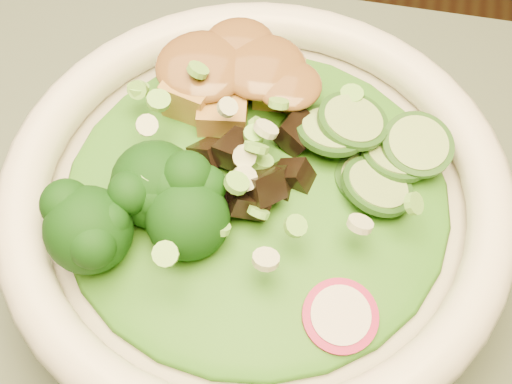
# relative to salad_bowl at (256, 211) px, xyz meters

# --- Properties ---
(salad_bowl) EXTENTS (0.31, 0.31, 0.08)m
(salad_bowl) POSITION_rel_salad_bowl_xyz_m (0.00, 0.00, 0.00)
(salad_bowl) COLOR white
(salad_bowl) RESTS_ON dining_table
(lettuce_bed) EXTENTS (0.23, 0.23, 0.03)m
(lettuce_bed) POSITION_rel_salad_bowl_xyz_m (0.00, -0.00, 0.02)
(lettuce_bed) COLOR #2B6615
(lettuce_bed) RESTS_ON salad_bowl
(broccoli_florets) EXTENTS (0.11, 0.11, 0.05)m
(broccoli_florets) POSITION_rel_salad_bowl_xyz_m (-0.06, -0.03, 0.04)
(broccoli_florets) COLOR black
(broccoli_florets) RESTS_ON salad_bowl
(radish_slices) EXTENTS (0.13, 0.09, 0.02)m
(radish_slices) POSITION_rel_salad_bowl_xyz_m (0.04, -0.07, 0.03)
(radish_slices) COLOR maroon
(radish_slices) RESTS_ON salad_bowl
(cucumber_slices) EXTENTS (0.10, 0.10, 0.04)m
(cucumber_slices) POSITION_rel_salad_bowl_xyz_m (0.07, 0.03, 0.04)
(cucumber_slices) COLOR #A2C46C
(cucumber_slices) RESTS_ON salad_bowl
(mushroom_heap) EXTENTS (0.10, 0.10, 0.05)m
(mushroom_heap) POSITION_rel_salad_bowl_xyz_m (-0.01, 0.01, 0.04)
(mushroom_heap) COLOR black
(mushroom_heap) RESTS_ON salad_bowl
(tofu_cubes) EXTENTS (0.12, 0.10, 0.04)m
(tofu_cubes) POSITION_rel_salad_bowl_xyz_m (-0.03, 0.07, 0.04)
(tofu_cubes) COLOR #AA8738
(tofu_cubes) RESTS_ON salad_bowl
(peanut_sauce) EXTENTS (0.08, 0.06, 0.02)m
(peanut_sauce) POSITION_rel_salad_bowl_xyz_m (-0.03, 0.07, 0.05)
(peanut_sauce) COLOR brown
(peanut_sauce) RESTS_ON tofu_cubes
(scallion_garnish) EXTENTS (0.22, 0.22, 0.03)m
(scallion_garnish) POSITION_rel_salad_bowl_xyz_m (-0.00, -0.00, 0.05)
(scallion_garnish) COLOR #70BE43
(scallion_garnish) RESTS_ON salad_bowl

